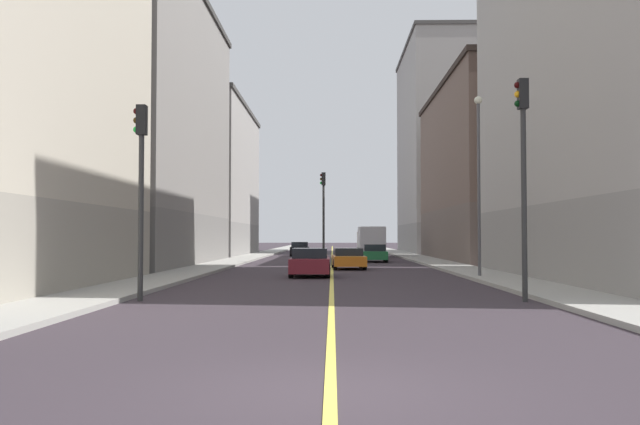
{
  "coord_description": "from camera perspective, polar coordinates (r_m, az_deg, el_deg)",
  "views": [
    {
      "loc": [
        0.03,
        -8.51,
        1.94
      ],
      "look_at": [
        -0.72,
        31.93,
        3.37
      ],
      "focal_mm": 37.98,
      "sensor_mm": 36.0,
      "label": 1
    }
  ],
  "objects": [
    {
      "name": "ground_plane",
      "position": [
        8.72,
        0.88,
        -14.86
      ],
      "size": [
        400.0,
        400.0,
        0.0
      ],
      "primitive_type": "plane",
      "color": "#342C33",
      "rests_on": "ground"
    },
    {
      "name": "sidewalk_left",
      "position": [
        58.01,
        8.4,
        -3.85
      ],
      "size": [
        2.57,
        168.0,
        0.15
      ],
      "primitive_type": "cube",
      "color": "#9E9B93",
      "rests_on": "ground"
    },
    {
      "name": "sidewalk_right",
      "position": [
        58.02,
        -6.34,
        -3.86
      ],
      "size": [
        2.57,
        168.0,
        0.15
      ],
      "primitive_type": "cube",
      "color": "#9E9B93",
      "rests_on": "ground"
    },
    {
      "name": "lane_center_stripe",
      "position": [
        57.54,
        1.03,
        -3.95
      ],
      "size": [
        0.16,
        154.0,
        0.01
      ],
      "primitive_type": "cube",
      "color": "#E5D14C",
      "rests_on": "ground"
    },
    {
      "name": "building_left_mid",
      "position": [
        56.59,
        15.4,
        3.26
      ],
      "size": [
        10.94,
        23.84,
        14.15
      ],
      "color": "brown",
      "rests_on": "ground"
    },
    {
      "name": "building_left_far",
      "position": [
        81.84,
        10.94,
        5.21
      ],
      "size": [
        10.94,
        20.95,
        24.39
      ],
      "color": "gray",
      "rests_on": "ground"
    },
    {
      "name": "building_right_midblock",
      "position": [
        47.66,
        -16.23,
        6.79
      ],
      "size": [
        10.94,
        23.88,
        18.34
      ],
      "color": "slate",
      "rests_on": "ground"
    },
    {
      "name": "building_right_distant",
      "position": [
        70.61,
        -10.44,
        2.63
      ],
      "size": [
        10.94,
        22.4,
        15.26
      ],
      "color": "gray",
      "rests_on": "ground"
    },
    {
      "name": "traffic_light_left_near",
      "position": [
        21.14,
        16.73,
        4.36
      ],
      "size": [
        0.4,
        0.32,
        6.66
      ],
      "color": "#2D2D2D",
      "rests_on": "ground"
    },
    {
      "name": "traffic_light_right_near",
      "position": [
        21.12,
        -14.87,
        3.18
      ],
      "size": [
        0.4,
        0.32,
        5.91
      ],
      "color": "#2D2D2D",
      "rests_on": "ground"
    },
    {
      "name": "traffic_light_median_far",
      "position": [
        47.52,
        0.28,
        0.62
      ],
      "size": [
        0.4,
        0.32,
        6.44
      ],
      "color": "#2D2D2D",
      "rests_on": "ground"
    },
    {
      "name": "street_lamp_left_near",
      "position": [
        31.88,
        13.23,
        3.63
      ],
      "size": [
        0.36,
        0.36,
        8.24
      ],
      "color": "#4C4C51",
      "rests_on": "ground"
    },
    {
      "name": "car_black",
      "position": [
        67.16,
        -1.72,
        -3.11
      ],
      "size": [
        2.02,
        4.58,
        1.39
      ],
      "color": "black",
      "rests_on": "ground"
    },
    {
      "name": "car_green",
      "position": [
        51.81,
        4.63,
        -3.45
      ],
      "size": [
        1.99,
        4.36,
        1.33
      ],
      "color": "#1E6B38",
      "rests_on": "ground"
    },
    {
      "name": "car_orange",
      "position": [
        40.36,
        2.41,
        -3.91
      ],
      "size": [
        2.04,
        4.23,
        1.25
      ],
      "color": "orange",
      "rests_on": "ground"
    },
    {
      "name": "car_maroon",
      "position": [
        32.66,
        -0.84,
        -4.25
      ],
      "size": [
        1.92,
        3.95,
        1.37
      ],
      "color": "maroon",
      "rests_on": "ground"
    },
    {
      "name": "box_truck",
      "position": [
        64.17,
        4.3,
        -2.38
      ],
      "size": [
        2.42,
        7.85,
        2.83
      ],
      "color": "beige",
      "rests_on": "ground"
    }
  ]
}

